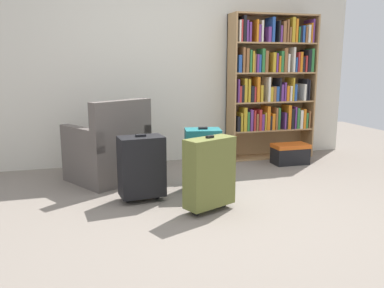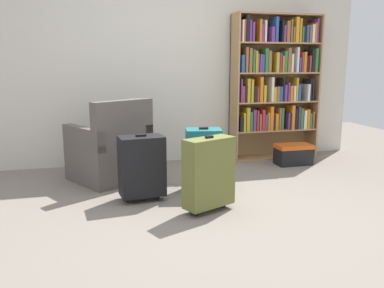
{
  "view_description": "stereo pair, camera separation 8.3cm",
  "coord_description": "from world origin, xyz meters",
  "px_view_note": "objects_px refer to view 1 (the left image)",
  "views": [
    {
      "loc": [
        -1.15,
        -3.06,
        1.28
      ],
      "look_at": [
        -0.17,
        0.38,
        0.55
      ],
      "focal_mm": 37.61,
      "sensor_mm": 36.0,
      "label": 1
    },
    {
      "loc": [
        -1.07,
        -3.08,
        1.28
      ],
      "look_at": [
        -0.17,
        0.38,
        0.55
      ],
      "focal_mm": 37.61,
      "sensor_mm": 36.0,
      "label": 2
    }
  ],
  "objects_px": {
    "storage_box": "(290,153)",
    "mug": "(159,171)",
    "suitcase_teal": "(203,158)",
    "suitcase_black": "(142,166)",
    "suitcase_olive": "(210,172)",
    "bookshelf": "(271,82)",
    "armchair": "(109,152)"
  },
  "relations": [
    {
      "from": "mug",
      "to": "suitcase_teal",
      "type": "distance_m",
      "value": 0.82
    },
    {
      "from": "suitcase_black",
      "to": "suitcase_teal",
      "type": "relative_size",
      "value": 0.97
    },
    {
      "from": "mug",
      "to": "storage_box",
      "type": "relative_size",
      "value": 0.27
    },
    {
      "from": "bookshelf",
      "to": "armchair",
      "type": "bearing_deg",
      "value": -166.05
    },
    {
      "from": "storage_box",
      "to": "suitcase_black",
      "type": "relative_size",
      "value": 0.72
    },
    {
      "from": "storage_box",
      "to": "mug",
      "type": "bearing_deg",
      "value": -178.66
    },
    {
      "from": "suitcase_olive",
      "to": "suitcase_teal",
      "type": "distance_m",
      "value": 0.57
    },
    {
      "from": "suitcase_black",
      "to": "suitcase_olive",
      "type": "bearing_deg",
      "value": -40.38
    },
    {
      "from": "bookshelf",
      "to": "storage_box",
      "type": "distance_m",
      "value": 0.98
    },
    {
      "from": "armchair",
      "to": "mug",
      "type": "relative_size",
      "value": 7.97
    },
    {
      "from": "suitcase_teal",
      "to": "suitcase_black",
      "type": "bearing_deg",
      "value": -169.42
    },
    {
      "from": "armchair",
      "to": "storage_box",
      "type": "bearing_deg",
      "value": 3.03
    },
    {
      "from": "armchair",
      "to": "storage_box",
      "type": "relative_size",
      "value": 2.12
    },
    {
      "from": "armchair",
      "to": "mug",
      "type": "xyz_separation_m",
      "value": [
        0.56,
        0.08,
        -0.27
      ]
    },
    {
      "from": "bookshelf",
      "to": "mug",
      "type": "xyz_separation_m",
      "value": [
        -1.63,
        -0.46,
        -0.97
      ]
    },
    {
      "from": "storage_box",
      "to": "suitcase_teal",
      "type": "xyz_separation_m",
      "value": [
        -1.41,
        -0.74,
        0.2
      ]
    },
    {
      "from": "armchair",
      "to": "storage_box",
      "type": "height_order",
      "value": "armchair"
    },
    {
      "from": "armchair",
      "to": "suitcase_olive",
      "type": "relative_size",
      "value": 1.43
    },
    {
      "from": "suitcase_olive",
      "to": "suitcase_black",
      "type": "xyz_separation_m",
      "value": [
        -0.52,
        0.44,
        -0.02
      ]
    },
    {
      "from": "bookshelf",
      "to": "mug",
      "type": "bearing_deg",
      "value": -164.1
    },
    {
      "from": "suitcase_olive",
      "to": "suitcase_black",
      "type": "distance_m",
      "value": 0.68
    },
    {
      "from": "storage_box",
      "to": "suitcase_black",
      "type": "distance_m",
      "value": 2.23
    },
    {
      "from": "storage_box",
      "to": "suitcase_teal",
      "type": "height_order",
      "value": "suitcase_teal"
    },
    {
      "from": "armchair",
      "to": "suitcase_olive",
      "type": "bearing_deg",
      "value": -57.24
    },
    {
      "from": "suitcase_olive",
      "to": "suitcase_teal",
      "type": "xyz_separation_m",
      "value": [
        0.12,
        0.56,
        -0.01
      ]
    },
    {
      "from": "bookshelf",
      "to": "mug",
      "type": "height_order",
      "value": "bookshelf"
    },
    {
      "from": "mug",
      "to": "storage_box",
      "type": "distance_m",
      "value": 1.72
    },
    {
      "from": "storage_box",
      "to": "armchair",
      "type": "bearing_deg",
      "value": -176.97
    },
    {
      "from": "storage_box",
      "to": "suitcase_teal",
      "type": "relative_size",
      "value": 0.69
    },
    {
      "from": "suitcase_olive",
      "to": "suitcase_black",
      "type": "bearing_deg",
      "value": 139.62
    },
    {
      "from": "suitcase_black",
      "to": "suitcase_teal",
      "type": "bearing_deg",
      "value": 10.58
    },
    {
      "from": "storage_box",
      "to": "suitcase_black",
      "type": "height_order",
      "value": "suitcase_black"
    }
  ]
}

